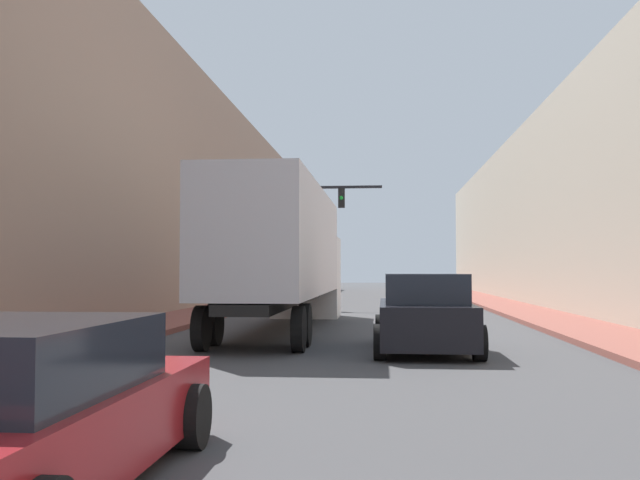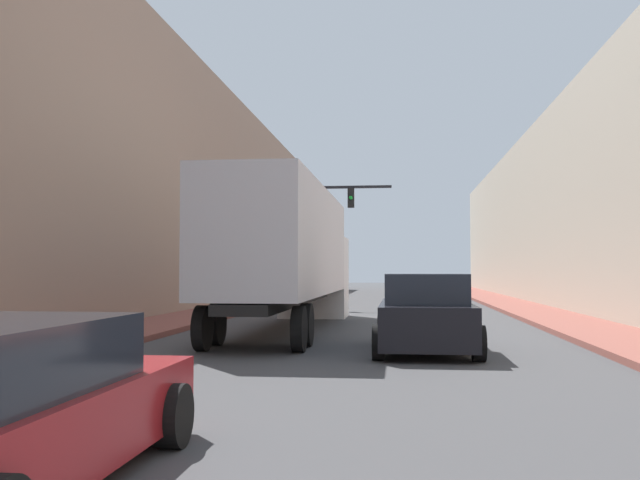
{
  "view_description": "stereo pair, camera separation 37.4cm",
  "coord_description": "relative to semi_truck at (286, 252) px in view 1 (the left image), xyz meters",
  "views": [
    {
      "loc": [
        0.7,
        -0.07,
        1.77
      ],
      "look_at": [
        -0.66,
        15.03,
        2.41
      ],
      "focal_mm": 40.0,
      "sensor_mm": 36.0,
      "label": 1
    },
    {
      "loc": [
        1.07,
        -0.03,
        1.77
      ],
      "look_at": [
        -0.66,
        15.03,
        2.41
      ],
      "focal_mm": 40.0,
      "sensor_mm": 36.0,
      "label": 2
    }
  ],
  "objects": [
    {
      "name": "semi_truck",
      "position": [
        0.0,
        0.0,
        0.0
      ],
      "size": [
        2.44,
        13.7,
        4.02
      ],
      "color": "silver",
      "rests_on": "ground"
    },
    {
      "name": "building_left",
      "position": [
        -8.46,
        9.16,
        3.23
      ],
      "size": [
        6.0,
        80.0,
        11.07
      ],
      "color": "#997A66",
      "rests_on": "ground"
    },
    {
      "name": "traffic_signal_gantry",
      "position": [
        -1.44,
        11.96,
        1.79
      ],
      "size": [
        5.74,
        0.35,
        5.92
      ],
      "color": "black",
      "rests_on": "ground"
    },
    {
      "name": "sedan_car",
      "position": [
        0.08,
        -15.53,
        -1.65
      ],
      "size": [
        2.1,
        4.49,
        1.38
      ],
      "color": "maroon",
      "rests_on": "ground"
    },
    {
      "name": "suv_car",
      "position": [
        3.79,
        -5.21,
        -1.51
      ],
      "size": [
        2.18,
        4.42,
        1.69
      ],
      "color": "black",
      "rests_on": "ground"
    },
    {
      "name": "building_right",
      "position": [
        12.89,
        9.16,
        2.27
      ],
      "size": [
        6.0,
        80.0,
        9.15
      ],
      "color": "#BCB29E",
      "rests_on": "ground"
    },
    {
      "name": "sidewalk_right",
      "position": [
        8.63,
        9.16,
        -2.23
      ],
      "size": [
        2.51,
        80.0,
        0.15
      ],
      "color": "brown",
      "rests_on": "ground"
    },
    {
      "name": "sidewalk_left",
      "position": [
        -4.21,
        9.16,
        -2.23
      ],
      "size": [
        2.51,
        80.0,
        0.15
      ],
      "color": "brown",
      "rests_on": "ground"
    }
  ]
}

